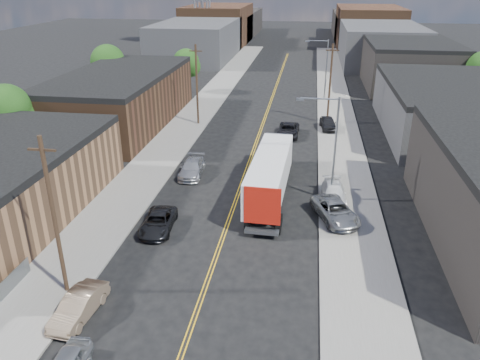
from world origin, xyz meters
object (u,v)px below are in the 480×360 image
(car_left_b, at_px, (79,306))
(car_ahead_truck, at_px, (288,130))
(car_right_lot_b, at_px, (334,193))
(car_right_lot_a, at_px, (335,211))
(car_right_lot_c, at_px, (328,123))
(car_left_d, at_px, (192,168))
(semi_truck, at_px, (271,169))
(car_left_c, at_px, (158,222))

(car_left_b, relative_size, car_ahead_truck, 0.84)
(car_right_lot_b, bearing_deg, car_left_b, -133.52)
(car_right_lot_b, bearing_deg, car_right_lot_a, -92.54)
(car_right_lot_a, height_order, car_right_lot_c, same)
(car_left_b, bearing_deg, car_right_lot_a, 48.11)
(car_left_d, bearing_deg, car_left_b, -96.86)
(car_left_d, relative_size, car_right_lot_b, 1.06)
(car_ahead_truck, bearing_deg, car_right_lot_a, -75.93)
(car_ahead_truck, bearing_deg, semi_truck, -91.14)
(car_right_lot_c, bearing_deg, semi_truck, -113.42)
(semi_truck, relative_size, car_left_b, 3.57)
(car_left_d, height_order, car_right_lot_c, car_right_lot_c)
(car_left_b, bearing_deg, car_left_d, 91.58)
(car_right_lot_c, bearing_deg, car_right_lot_b, -97.88)
(car_left_c, bearing_deg, car_left_b, -101.95)
(car_right_lot_b, distance_m, car_right_lot_c, 20.15)
(semi_truck, xyz_separation_m, car_right_lot_c, (5.37, 19.29, -1.43))
(car_left_d, bearing_deg, car_ahead_truck, 54.38)
(semi_truck, xyz_separation_m, car_left_c, (-7.83, -7.58, -1.65))
(semi_truck, bearing_deg, car_right_lot_b, -6.89)
(car_left_b, relative_size, car_right_lot_a, 0.82)
(car_left_c, height_order, car_right_lot_b, car_right_lot_b)
(car_left_b, distance_m, car_right_lot_b, 22.27)
(car_left_b, bearing_deg, semi_truck, 67.86)
(car_right_lot_a, relative_size, car_right_lot_c, 1.23)
(semi_truck, height_order, car_right_lot_b, semi_truck)
(semi_truck, xyz_separation_m, car_left_d, (-7.83, 3.06, -1.59))
(car_left_b, bearing_deg, car_ahead_truck, 79.22)
(car_left_c, distance_m, car_right_lot_a, 13.62)
(car_left_b, xyz_separation_m, car_left_c, (1.40, 10.09, -0.06))
(car_left_b, height_order, car_left_c, car_left_b)
(semi_truck, relative_size, car_ahead_truck, 3.02)
(car_right_lot_b, bearing_deg, car_ahead_truck, 102.78)
(semi_truck, relative_size, car_right_lot_b, 3.28)
(semi_truck, relative_size, car_left_d, 3.10)
(car_left_b, height_order, car_ahead_truck, car_left_b)
(car_left_b, xyz_separation_m, car_left_d, (1.40, 20.74, 0.01))
(car_left_c, bearing_deg, car_right_lot_a, 10.25)
(semi_truck, distance_m, car_ahead_truck, 16.41)
(semi_truck, bearing_deg, car_right_lot_a, -35.90)
(car_right_lot_b, distance_m, car_ahead_truck, 17.82)
(car_left_b, height_order, car_right_lot_b, car_right_lot_b)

